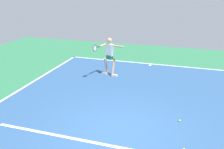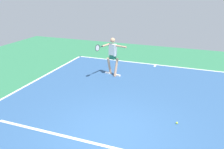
# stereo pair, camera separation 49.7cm
# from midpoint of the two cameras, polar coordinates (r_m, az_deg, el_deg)

# --- Properties ---
(ground_plane) EXTENTS (22.05, 22.05, 0.00)m
(ground_plane) POSITION_cam_midpoint_polar(r_m,az_deg,el_deg) (6.99, -1.14, -13.86)
(ground_plane) COLOR #2D754C
(court_surface) EXTENTS (9.27, 13.59, 0.00)m
(court_surface) POSITION_cam_midpoint_polar(r_m,az_deg,el_deg) (6.99, -1.14, -13.84)
(court_surface) COLOR #2D5484
(court_surface) RESTS_ON ground_plane
(court_line_baseline_near) EXTENTS (9.27, 0.10, 0.01)m
(court_line_baseline_near) POSITION_cam_midpoint_polar(r_m,az_deg,el_deg) (12.97, 8.26, 2.55)
(court_line_baseline_near) COLOR white
(court_line_baseline_near) RESTS_ON ground_plane
(court_line_service) EXTENTS (6.96, 0.10, 0.01)m
(court_line_service) POSITION_cam_midpoint_polar(r_m,az_deg,el_deg) (6.51, -2.95, -16.79)
(court_line_service) COLOR white
(court_line_service) RESTS_ON ground_plane
(court_line_centre_mark) EXTENTS (0.10, 0.30, 0.01)m
(court_line_centre_mark) POSITION_cam_midpoint_polar(r_m,az_deg,el_deg) (12.78, 8.11, 2.29)
(court_line_centre_mark) COLOR white
(court_line_centre_mark) RESTS_ON ground_plane
(tennis_player) EXTENTS (1.14, 1.20, 1.79)m
(tennis_player) POSITION_cam_midpoint_polar(r_m,az_deg,el_deg) (10.88, -1.98, 4.94)
(tennis_player) COLOR tan
(tennis_player) RESTS_ON ground_plane
(tennis_ball_near_service_line) EXTENTS (0.07, 0.07, 0.07)m
(tennis_ball_near_service_line) POSITION_cam_midpoint_polar(r_m,az_deg,el_deg) (7.68, 14.18, -10.80)
(tennis_ball_near_service_line) COLOR #C6E53D
(tennis_ball_near_service_line) RESTS_ON ground_plane
(tennis_ball_near_player) EXTENTS (0.07, 0.07, 0.07)m
(tennis_ball_near_player) POSITION_cam_midpoint_polar(r_m,az_deg,el_deg) (6.53, 14.79, -17.09)
(tennis_ball_near_player) COLOR #C6E53D
(tennis_ball_near_player) RESTS_ON ground_plane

